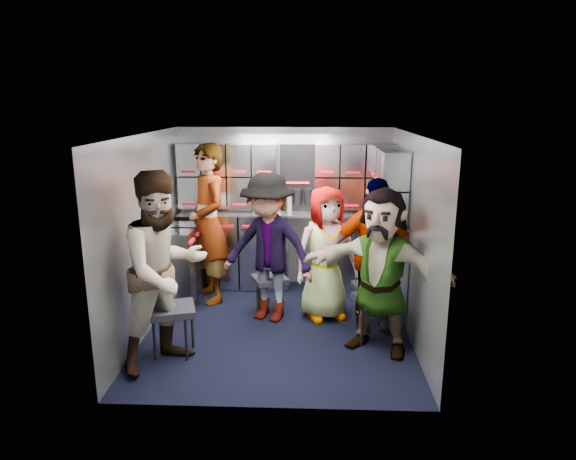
{
  "coord_description": "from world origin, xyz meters",
  "views": [
    {
      "loc": [
        0.33,
        -5.19,
        2.43
      ],
      "look_at": [
        0.1,
        0.35,
        1.03
      ],
      "focal_mm": 32.0,
      "sensor_mm": 36.0,
      "label": 1
    }
  ],
  "objects_px": {
    "jump_seat_mid_right": "(369,289)",
    "attendant_arc_d": "(373,254)",
    "jump_seat_center": "(325,281)",
    "attendant_arc_e": "(380,271)",
    "attendant_standing": "(208,224)",
    "jump_seat_near_right": "(376,302)",
    "attendant_arc_b": "(268,248)",
    "attendant_arc_c": "(326,253)",
    "attendant_arc_a": "(164,271)",
    "jump_seat_near_left": "(172,312)",
    "jump_seat_mid_left": "(270,281)"
  },
  "relations": [
    {
      "from": "jump_seat_mid_left",
      "to": "jump_seat_near_right",
      "type": "bearing_deg",
      "value": -31.3
    },
    {
      "from": "jump_seat_near_left",
      "to": "attendant_arc_d",
      "type": "distance_m",
      "value": 2.17
    },
    {
      "from": "jump_seat_mid_right",
      "to": "attendant_arc_a",
      "type": "distance_m",
      "value": 2.34
    },
    {
      "from": "jump_seat_center",
      "to": "attendant_arc_d",
      "type": "xyz_separation_m",
      "value": [
        0.49,
        -0.42,
        0.46
      ]
    },
    {
      "from": "attendant_arc_a",
      "to": "attendant_arc_e",
      "type": "relative_size",
      "value": 1.12
    },
    {
      "from": "jump_seat_near_left",
      "to": "jump_seat_mid_right",
      "type": "relative_size",
      "value": 1.23
    },
    {
      "from": "jump_seat_near_left",
      "to": "attendant_arc_b",
      "type": "distance_m",
      "value": 1.3
    },
    {
      "from": "jump_seat_center",
      "to": "attendant_arc_b",
      "type": "distance_m",
      "value": 0.84
    },
    {
      "from": "attendant_arc_c",
      "to": "attendant_arc_d",
      "type": "bearing_deg",
      "value": -46.77
    },
    {
      "from": "attendant_arc_b",
      "to": "attendant_arc_d",
      "type": "bearing_deg",
      "value": 13.53
    },
    {
      "from": "jump_seat_mid_right",
      "to": "attendant_arc_d",
      "type": "relative_size",
      "value": 0.25
    },
    {
      "from": "attendant_arc_a",
      "to": "attendant_arc_c",
      "type": "bearing_deg",
      "value": -11.26
    },
    {
      "from": "jump_seat_near_left",
      "to": "attendant_standing",
      "type": "bearing_deg",
      "value": 86.3
    },
    {
      "from": "jump_seat_near_left",
      "to": "jump_seat_near_right",
      "type": "relative_size",
      "value": 1.02
    },
    {
      "from": "jump_seat_mid_right",
      "to": "attendant_arc_a",
      "type": "height_order",
      "value": "attendant_arc_a"
    },
    {
      "from": "jump_seat_center",
      "to": "jump_seat_mid_left",
      "type": "bearing_deg",
      "value": -173.17
    },
    {
      "from": "attendant_arc_b",
      "to": "jump_seat_near_right",
      "type": "bearing_deg",
      "value": -2.64
    },
    {
      "from": "attendant_arc_a",
      "to": "attendant_arc_b",
      "type": "height_order",
      "value": "attendant_arc_a"
    },
    {
      "from": "attendant_standing",
      "to": "attendant_arc_e",
      "type": "bearing_deg",
      "value": 25.7
    },
    {
      "from": "jump_seat_mid_left",
      "to": "attendant_arc_d",
      "type": "height_order",
      "value": "attendant_arc_d"
    },
    {
      "from": "attendant_arc_b",
      "to": "jump_seat_near_left",
      "type": "bearing_deg",
      "value": -112.77
    },
    {
      "from": "jump_seat_near_right",
      "to": "attendant_arc_a",
      "type": "relative_size",
      "value": 0.28
    },
    {
      "from": "jump_seat_near_left",
      "to": "attendant_arc_d",
      "type": "relative_size",
      "value": 0.31
    },
    {
      "from": "jump_seat_near_right",
      "to": "attendant_arc_b",
      "type": "distance_m",
      "value": 1.32
    },
    {
      "from": "jump_seat_mid_left",
      "to": "attendant_arc_d",
      "type": "distance_m",
      "value": 1.27
    },
    {
      "from": "attendant_arc_d",
      "to": "jump_seat_mid_right",
      "type": "bearing_deg",
      "value": 84.14
    },
    {
      "from": "jump_seat_center",
      "to": "attendant_arc_e",
      "type": "bearing_deg",
      "value": -62.21
    },
    {
      "from": "jump_seat_near_left",
      "to": "jump_seat_mid_right",
      "type": "xyz_separation_m",
      "value": [
        2.0,
        0.9,
        -0.07
      ]
    },
    {
      "from": "jump_seat_near_right",
      "to": "jump_seat_near_left",
      "type": "bearing_deg",
      "value": -169.71
    },
    {
      "from": "jump_seat_near_left",
      "to": "attendant_arc_b",
      "type": "bearing_deg",
      "value": 45.58
    },
    {
      "from": "attendant_standing",
      "to": "attendant_arc_c",
      "type": "xyz_separation_m",
      "value": [
        1.42,
        -0.48,
        -0.21
      ]
    },
    {
      "from": "jump_seat_near_left",
      "to": "jump_seat_mid_left",
      "type": "xyz_separation_m",
      "value": [
        0.87,
        1.06,
        -0.05
      ]
    },
    {
      "from": "attendant_standing",
      "to": "jump_seat_mid_right",
      "type": "bearing_deg",
      "value": 43.08
    },
    {
      "from": "jump_seat_mid_right",
      "to": "attendant_standing",
      "type": "xyz_separation_m",
      "value": [
        -1.91,
        0.54,
        0.61
      ]
    },
    {
      "from": "jump_seat_center",
      "to": "jump_seat_mid_right",
      "type": "xyz_separation_m",
      "value": [
        0.49,
        -0.24,
        -0.0
      ]
    },
    {
      "from": "attendant_standing",
      "to": "attendant_arc_d",
      "type": "bearing_deg",
      "value": 38.21
    },
    {
      "from": "attendant_arc_b",
      "to": "attendant_arc_e",
      "type": "xyz_separation_m",
      "value": [
        1.15,
        -0.7,
        -0.02
      ]
    },
    {
      "from": "jump_seat_near_right",
      "to": "attendant_arc_d",
      "type": "bearing_deg",
      "value": 91.78
    },
    {
      "from": "attendant_arc_b",
      "to": "attendant_arc_c",
      "type": "distance_m",
      "value": 0.65
    },
    {
      "from": "attendant_arc_c",
      "to": "attendant_arc_a",
      "type": "bearing_deg",
      "value": -163.77
    },
    {
      "from": "jump_seat_near_left",
      "to": "attendant_arc_d",
      "type": "bearing_deg",
      "value": 19.81
    },
    {
      "from": "jump_seat_center",
      "to": "attendant_arc_e",
      "type": "xyz_separation_m",
      "value": [
        0.5,
        -0.96,
        0.45
      ]
    },
    {
      "from": "attendant_arc_c",
      "to": "attendant_arc_d",
      "type": "distance_m",
      "value": 0.55
    },
    {
      "from": "jump_seat_mid_right",
      "to": "attendant_arc_d",
      "type": "height_order",
      "value": "attendant_arc_d"
    },
    {
      "from": "jump_seat_mid_right",
      "to": "attendant_arc_b",
      "type": "relative_size",
      "value": 0.25
    },
    {
      "from": "attendant_standing",
      "to": "attendant_arc_d",
      "type": "relative_size",
      "value": 1.17
    },
    {
      "from": "jump_seat_center",
      "to": "attendant_arc_b",
      "type": "xyz_separation_m",
      "value": [
        -0.65,
        -0.26,
        0.46
      ]
    },
    {
      "from": "attendant_arc_a",
      "to": "attendant_arc_c",
      "type": "relative_size",
      "value": 1.21
    },
    {
      "from": "jump_seat_mid_right",
      "to": "attendant_standing",
      "type": "bearing_deg",
      "value": 164.21
    },
    {
      "from": "attendant_arc_b",
      "to": "attendant_arc_e",
      "type": "height_order",
      "value": "attendant_arc_b"
    }
  ]
}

